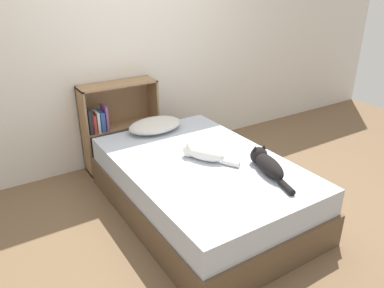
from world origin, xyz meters
name	(u,v)px	position (x,y,z in m)	size (l,w,h in m)	color
ground_plane	(201,210)	(0.00, 0.00, 0.00)	(8.00, 8.00, 0.00)	brown
wall_back	(129,47)	(0.00, 1.38, 1.25)	(8.00, 0.06, 2.50)	silver
bed	(201,186)	(0.00, 0.00, 0.25)	(1.30, 1.98, 0.50)	brown
pillow	(155,125)	(-0.03, 0.79, 0.57)	(0.55, 0.34, 0.14)	beige
cat_light	(203,153)	(0.03, 0.02, 0.56)	(0.33, 0.47, 0.14)	white
cat_dark	(266,163)	(0.34, -0.42, 0.57)	(0.24, 0.60, 0.17)	black
bookshelf	(116,124)	(-0.27, 1.25, 0.48)	(0.81, 0.26, 0.93)	#8E6B47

